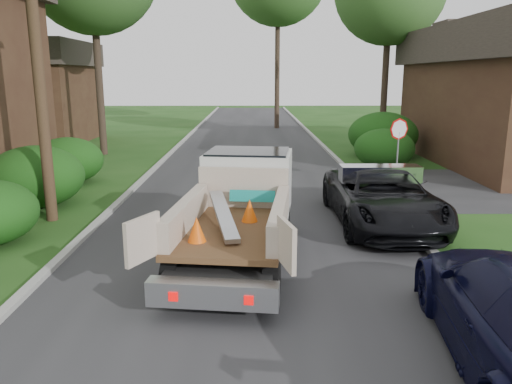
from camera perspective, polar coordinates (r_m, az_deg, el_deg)
The scene contains 13 objects.
ground at distance 9.24m, azimuth -0.74°, elevation -11.87°, with size 120.00×120.00×0.00m, color #1B4413.
road at distance 18.79m, azimuth -0.65°, elevation 1.13°, with size 8.00×90.00×0.02m, color #28282B.
curb_left at distance 19.23m, azimuth -12.97°, elevation 1.24°, with size 0.20×90.00×0.12m, color #9E9E99.
curb_right at distance 19.21m, azimuth 11.67°, elevation 1.29°, with size 0.20×90.00×0.12m, color #9E9E99.
stop_sign at distance 18.25m, azimuth 15.97°, elevation 5.92°, with size 0.71×0.32×2.48m.
utility_pole at distance 14.51m, azimuth -24.01°, elevation 17.05°, with size 2.42×1.25×10.00m.
house_left_far at distance 33.27m, azimuth -25.01°, elevation 10.44°, with size 7.56×7.56×6.00m.
hedge_left_b at distance 16.52m, azimuth -23.86°, elevation 1.63°, with size 2.86×2.86×1.87m, color #193E0E.
hedge_left_c at distance 19.85m, azimuth -20.73°, elevation 3.41°, with size 2.60×2.60×1.70m, color #193E0E.
hedge_right_a at distance 22.35m, azimuth 14.45°, elevation 4.84°, with size 2.60×2.60×1.70m, color #193E0E.
hedge_right_b at distance 25.38m, azimuth 14.30°, elevation 6.38°, with size 3.38×3.38×2.21m, color #193E0E.
flatbed_truck at distance 11.24m, azimuth -1.54°, elevation -0.97°, with size 3.02×5.92×2.15m.
black_pickup at distance 13.71m, azimuth 14.22°, elevation -0.57°, with size 2.51×5.45×1.51m, color black.
Camera 1 is at (0.03, -8.38, 3.91)m, focal length 35.00 mm.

